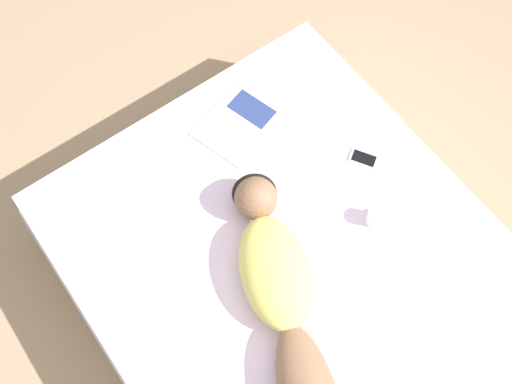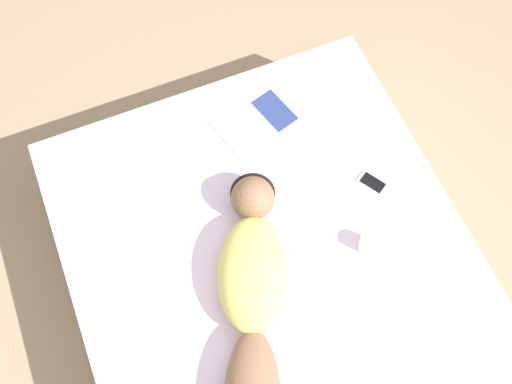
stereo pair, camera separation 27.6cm
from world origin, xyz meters
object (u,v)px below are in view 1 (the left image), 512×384
Objects in this scene: person at (285,306)px; open_magazine at (240,123)px; cell_phone at (364,159)px; coffee_mug at (376,216)px.

open_magazine is at bearing 88.02° from person.
cell_phone is (0.76, 0.36, -0.09)m from person.
coffee_mug is (0.20, -0.79, 0.04)m from open_magazine.
person reaches higher than coffee_mug.
person is 0.97m from open_magazine.
cell_phone is at bearing 58.49° from coffee_mug.
coffee_mug reaches higher than open_magazine.
person is 0.85m from cell_phone.
open_magazine is at bearing 104.16° from coffee_mug.
person is 11.33× the size of coffee_mug.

